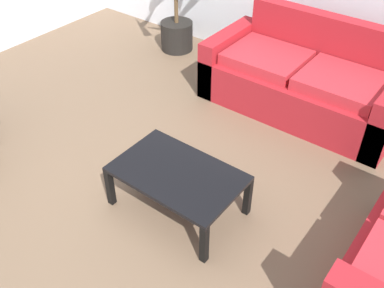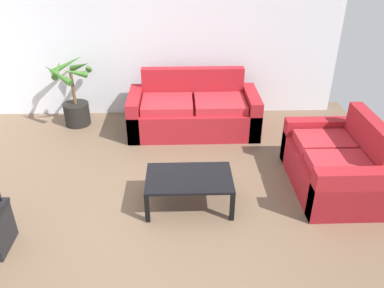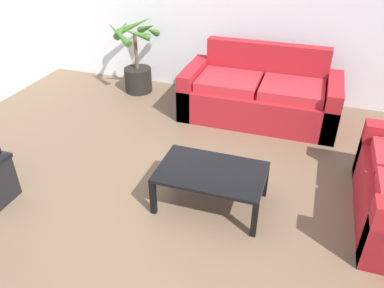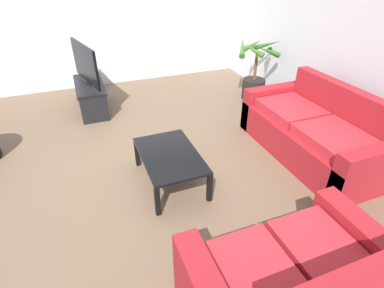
% 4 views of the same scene
% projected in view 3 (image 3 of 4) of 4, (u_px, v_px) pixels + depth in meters
% --- Properties ---
extents(ground_plane, '(6.60, 6.60, 0.00)m').
position_uv_depth(ground_plane, '(143.00, 219.00, 3.41)').
color(ground_plane, brown).
extents(couch_main, '(1.96, 0.90, 0.90)m').
position_uv_depth(couch_main, '(260.00, 96.00, 4.92)').
color(couch_main, maroon).
rests_on(couch_main, ground).
extents(coffee_table, '(0.96, 0.61, 0.38)m').
position_uv_depth(coffee_table, '(211.00, 175.00, 3.42)').
color(coffee_table, black).
rests_on(coffee_table, ground).
extents(potted_palm, '(0.73, 0.80, 1.06)m').
position_uv_depth(potted_palm, '(137.00, 64.00, 5.58)').
color(potted_palm, black).
rests_on(potted_palm, ground).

